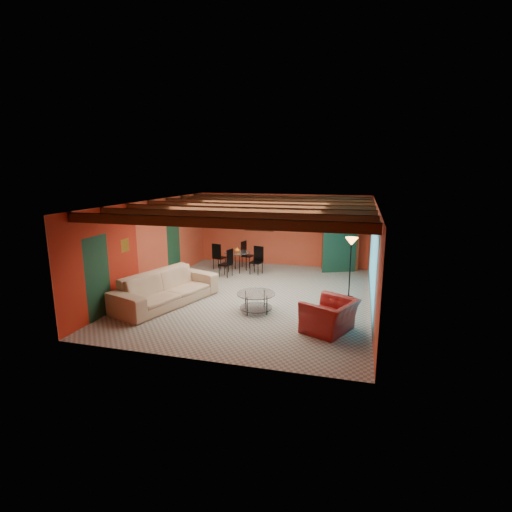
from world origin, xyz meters
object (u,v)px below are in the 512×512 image
(armchair, at_px, (330,316))
(potted_plant, at_px, (342,206))
(armoire, at_px, (340,242))
(coffee_table, at_px, (256,302))
(vase, at_px, (237,242))
(floor_lamp, at_px, (350,268))
(dining_table, at_px, (237,258))
(sofa, at_px, (166,288))

(armchair, distance_m, potted_plant, 5.99)
(armchair, bearing_deg, armoire, -154.17)
(coffee_table, bearing_deg, potted_plant, 69.54)
(potted_plant, bearing_deg, vase, -161.83)
(floor_lamp, xyz_separation_m, vase, (-3.98, 2.00, 0.19))
(dining_table, height_order, armoire, armoire)
(armchair, bearing_deg, coffee_table, -87.07)
(armchair, relative_size, dining_table, 0.60)
(sofa, xyz_separation_m, armchair, (4.44, -0.71, -0.07))
(dining_table, xyz_separation_m, armoire, (3.53, 1.16, 0.55))
(sofa, xyz_separation_m, armoire, (4.33, 4.95, 0.60))
(coffee_table, xyz_separation_m, dining_table, (-1.70, 3.73, 0.24))
(coffee_table, relative_size, potted_plant, 1.96)
(dining_table, distance_m, potted_plant, 4.14)
(potted_plant, bearing_deg, coffee_table, -110.46)
(coffee_table, bearing_deg, armchair, -21.83)
(armchair, relative_size, armoire, 0.55)
(armoire, distance_m, floor_lamp, 3.19)
(coffee_table, distance_m, potted_plant, 5.62)
(dining_table, bearing_deg, armchair, -51.13)
(armoire, relative_size, potted_plant, 4.10)
(sofa, distance_m, floor_lamp, 5.13)
(armchair, height_order, floor_lamp, floor_lamp)
(sofa, distance_m, dining_table, 3.88)
(armchair, relative_size, coffee_table, 1.14)
(armchair, xyz_separation_m, vase, (-3.63, 4.51, 0.70))
(floor_lamp, distance_m, vase, 4.46)
(potted_plant, bearing_deg, sofa, -131.18)
(armchair, bearing_deg, floor_lamp, -163.07)
(coffee_table, xyz_separation_m, armoire, (1.82, 4.89, 0.78))
(armoire, bearing_deg, dining_table, 175.64)
(armchair, distance_m, dining_table, 5.79)
(sofa, bearing_deg, dining_table, 6.85)
(dining_table, bearing_deg, vase, 0.00)
(floor_lamp, relative_size, vase, 9.45)
(sofa, xyz_separation_m, potted_plant, (4.33, 4.95, 1.89))
(armchair, height_order, armoire, armoire)
(sofa, height_order, dining_table, dining_table)
(vase, bearing_deg, dining_table, 0.00)
(vase, bearing_deg, coffee_table, -65.48)
(sofa, bearing_deg, floor_lamp, -50.62)
(potted_plant, bearing_deg, armoire, 0.00)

